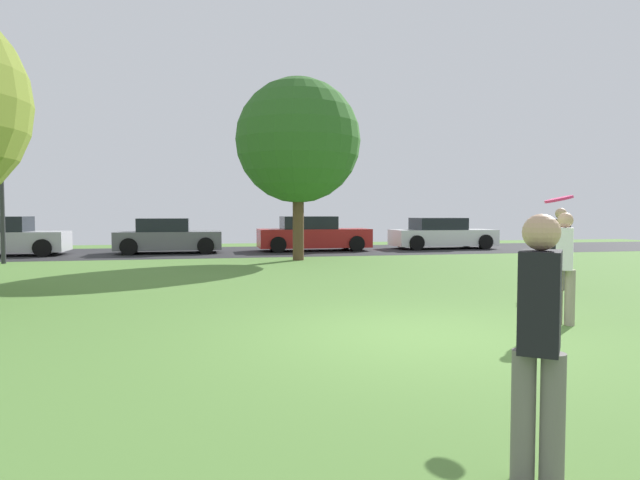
{
  "coord_description": "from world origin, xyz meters",
  "views": [
    {
      "loc": [
        -2.65,
        -6.62,
        1.59
      ],
      "look_at": [
        0.0,
        5.76,
        0.96
      ],
      "focal_mm": 31.01,
      "sensor_mm": 36.0,
      "label": 1
    }
  ],
  "objects_px": {
    "person_thrower": "(564,264)",
    "street_lamp_post": "(2,191)",
    "parked_car_silver": "(4,238)",
    "parked_car_grey": "(168,237)",
    "parked_car_red": "(313,235)",
    "oak_tree_left": "(298,141)",
    "parked_car_white": "(442,234)",
    "person_bystander": "(560,245)",
    "person_catcher": "(539,338)",
    "frisbee_disc": "(559,199)"
  },
  "relations": [
    {
      "from": "parked_car_red",
      "to": "street_lamp_post",
      "type": "height_order",
      "value": "street_lamp_post"
    },
    {
      "from": "oak_tree_left",
      "to": "person_bystander",
      "type": "relative_size",
      "value": 3.59
    },
    {
      "from": "person_thrower",
      "to": "person_catcher",
      "type": "distance_m",
      "value": 5.08
    },
    {
      "from": "parked_car_red",
      "to": "street_lamp_post",
      "type": "xyz_separation_m",
      "value": [
        -10.55,
        -3.68,
        1.59
      ]
    },
    {
      "from": "parked_car_silver",
      "to": "parked_car_grey",
      "type": "bearing_deg",
      "value": 1.14
    },
    {
      "from": "parked_car_grey",
      "to": "parked_car_white",
      "type": "bearing_deg",
      "value": 1.13
    },
    {
      "from": "oak_tree_left",
      "to": "parked_car_red",
      "type": "distance_m",
      "value": 5.62
    },
    {
      "from": "parked_car_silver",
      "to": "street_lamp_post",
      "type": "relative_size",
      "value": 0.94
    },
    {
      "from": "person_bystander",
      "to": "parked_car_white",
      "type": "xyz_separation_m",
      "value": [
        3.16,
        12.64,
        -0.31
      ]
    },
    {
      "from": "oak_tree_left",
      "to": "person_bystander",
      "type": "bearing_deg",
      "value": -63.86
    },
    {
      "from": "frisbee_disc",
      "to": "street_lamp_post",
      "type": "relative_size",
      "value": 0.07
    },
    {
      "from": "oak_tree_left",
      "to": "person_catcher",
      "type": "distance_m",
      "value": 15.68
    },
    {
      "from": "parked_car_silver",
      "to": "parked_car_white",
      "type": "distance_m",
      "value": 17.46
    },
    {
      "from": "oak_tree_left",
      "to": "person_bystander",
      "type": "xyz_separation_m",
      "value": [
        4.02,
        -8.18,
        -3.03
      ]
    },
    {
      "from": "person_bystander",
      "to": "street_lamp_post",
      "type": "relative_size",
      "value": 0.37
    },
    {
      "from": "parked_car_grey",
      "to": "parked_car_white",
      "type": "xyz_separation_m",
      "value": [
        11.63,
        0.23,
        -0.0
      ]
    },
    {
      "from": "person_thrower",
      "to": "parked_car_white",
      "type": "xyz_separation_m",
      "value": [
        5.32,
        15.75,
        -0.25
      ]
    },
    {
      "from": "oak_tree_left",
      "to": "parked_car_white",
      "type": "xyz_separation_m",
      "value": [
        7.17,
        4.46,
        -3.33
      ]
    },
    {
      "from": "parked_car_red",
      "to": "street_lamp_post",
      "type": "relative_size",
      "value": 1.02
    },
    {
      "from": "oak_tree_left",
      "to": "street_lamp_post",
      "type": "distance_m",
      "value": 9.38
    },
    {
      "from": "parked_car_grey",
      "to": "street_lamp_post",
      "type": "height_order",
      "value": "street_lamp_post"
    },
    {
      "from": "person_catcher",
      "to": "parked_car_white",
      "type": "relative_size",
      "value": 0.35
    },
    {
      "from": "person_thrower",
      "to": "frisbee_disc",
      "type": "distance_m",
      "value": 2.67
    },
    {
      "from": "parked_car_white",
      "to": "street_lamp_post",
      "type": "xyz_separation_m",
      "value": [
        -16.37,
        -3.8,
        1.63
      ]
    },
    {
      "from": "person_bystander",
      "to": "street_lamp_post",
      "type": "bearing_deg",
      "value": 36.58
    },
    {
      "from": "oak_tree_left",
      "to": "parked_car_silver",
      "type": "height_order",
      "value": "oak_tree_left"
    },
    {
      "from": "parked_car_red",
      "to": "person_catcher",
      "type": "bearing_deg",
      "value": -97.5
    },
    {
      "from": "person_thrower",
      "to": "person_catcher",
      "type": "height_order",
      "value": "person_thrower"
    },
    {
      "from": "person_bystander",
      "to": "parked_car_silver",
      "type": "xyz_separation_m",
      "value": [
        -14.3,
        12.29,
        -0.27
      ]
    },
    {
      "from": "parked_car_silver",
      "to": "person_thrower",
      "type": "bearing_deg",
      "value": -51.78
    },
    {
      "from": "frisbee_disc",
      "to": "street_lamp_post",
      "type": "bearing_deg",
      "value": 124.27
    },
    {
      "from": "person_catcher",
      "to": "frisbee_disc",
      "type": "xyz_separation_m",
      "value": [
        1.55,
        2.02,
        0.86
      ]
    },
    {
      "from": "person_catcher",
      "to": "parked_car_silver",
      "type": "distance_m",
      "value": 21.44
    },
    {
      "from": "oak_tree_left",
      "to": "person_catcher",
      "type": "height_order",
      "value": "oak_tree_left"
    },
    {
      "from": "frisbee_disc",
      "to": "parked_car_silver",
      "type": "distance_m",
      "value": 20.41
    },
    {
      "from": "parked_car_silver",
      "to": "oak_tree_left",
      "type": "bearing_deg",
      "value": -21.78
    },
    {
      "from": "parked_car_grey",
      "to": "parked_car_red",
      "type": "bearing_deg",
      "value": 1.14
    },
    {
      "from": "frisbee_disc",
      "to": "parked_car_grey",
      "type": "height_order",
      "value": "frisbee_disc"
    },
    {
      "from": "parked_car_grey",
      "to": "person_thrower",
      "type": "bearing_deg",
      "value": -67.88
    },
    {
      "from": "oak_tree_left",
      "to": "person_catcher",
      "type": "xyz_separation_m",
      "value": [
        -1.24,
        -15.33,
        -3.09
      ]
    },
    {
      "from": "street_lamp_post",
      "to": "oak_tree_left",
      "type": "bearing_deg",
      "value": -4.09
    },
    {
      "from": "person_bystander",
      "to": "parked_car_white",
      "type": "relative_size",
      "value": 0.37
    },
    {
      "from": "street_lamp_post",
      "to": "person_catcher",
      "type": "bearing_deg",
      "value": -63.52
    },
    {
      "from": "person_thrower",
      "to": "street_lamp_post",
      "type": "distance_m",
      "value": 16.34
    },
    {
      "from": "person_catcher",
      "to": "parked_car_silver",
      "type": "relative_size",
      "value": 0.37
    },
    {
      "from": "person_thrower",
      "to": "frisbee_disc",
      "type": "xyz_separation_m",
      "value": [
        -1.54,
        -2.01,
        0.85
      ]
    },
    {
      "from": "street_lamp_post",
      "to": "parked_car_silver",
      "type": "bearing_deg",
      "value": 107.46
    },
    {
      "from": "parked_car_red",
      "to": "parked_car_white",
      "type": "height_order",
      "value": "parked_car_red"
    },
    {
      "from": "person_bystander",
      "to": "street_lamp_post",
      "type": "xyz_separation_m",
      "value": [
        -13.21,
        8.84,
        1.32
      ]
    },
    {
      "from": "person_thrower",
      "to": "parked_car_red",
      "type": "height_order",
      "value": "person_thrower"
    }
  ]
}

